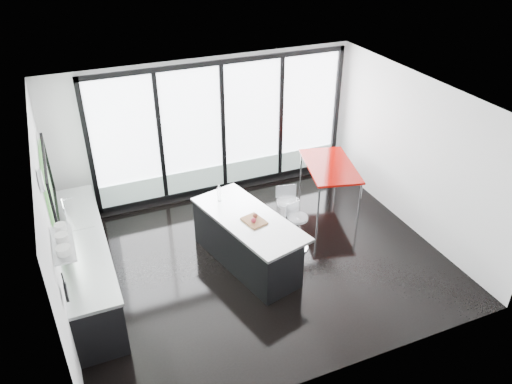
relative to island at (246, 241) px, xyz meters
name	(u,v)px	position (x,y,z in m)	size (l,w,h in m)	color
floor	(257,260)	(0.20, -0.02, -0.44)	(6.00, 5.00, 0.00)	black
ceiling	(258,103)	(0.20, -0.02, 2.36)	(6.00, 5.00, 0.00)	white
wall_back	(221,133)	(0.47, 2.44, 0.83)	(6.00, 0.09, 2.80)	silver
wall_front	(342,290)	(0.20, -2.52, 0.96)	(6.00, 0.00, 2.80)	silver
wall_left	(51,212)	(-2.77, 0.25, 1.12)	(0.26, 5.00, 2.80)	silver
wall_right	(415,155)	(3.20, -0.02, 0.96)	(0.00, 5.00, 2.80)	silver
counter_cabinets	(87,263)	(-2.47, 0.38, 0.02)	(0.69, 3.24, 1.36)	black
island	(246,241)	(0.00, 0.00, 0.00)	(1.40, 2.29, 1.14)	black
bar_stool_near	(297,232)	(0.96, 0.02, -0.11)	(0.41, 0.41, 0.66)	silver
bar_stool_far	(287,219)	(0.96, 0.40, -0.07)	(0.47, 0.47, 0.75)	silver
red_table	(329,184)	(2.23, 1.16, -0.03)	(0.89, 1.55, 0.83)	#7E0804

